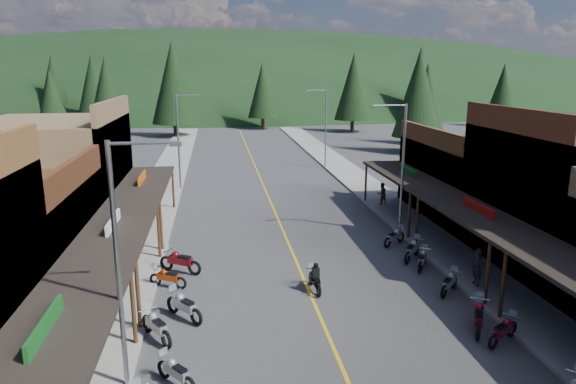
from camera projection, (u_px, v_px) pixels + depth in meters
name	position (u px, v px, depth m)	size (l,w,h in m)	color
ground	(311.00, 295.00, 23.22)	(220.00, 220.00, 0.00)	#38383A
centerline	(267.00, 193.00, 42.47)	(0.15, 90.00, 0.01)	gold
sidewalk_west	(159.00, 195.00, 41.27)	(3.40, 94.00, 0.15)	gray
sidewalk_east	(368.00, 188.00, 43.64)	(3.40, 94.00, 0.15)	gray
shop_west_3	(56.00, 177.00, 31.39)	(10.90, 10.20, 8.20)	brown
shop_east_2	(573.00, 200.00, 25.92)	(10.90, 9.00, 8.20)	#562B19
shop_east_3	(477.00, 180.00, 35.38)	(10.90, 10.20, 6.20)	#4C2D16
streetlight_0	(122.00, 257.00, 15.45)	(2.16, 0.18, 8.00)	gray
streetlight_1	(180.00, 137.00, 42.41)	(2.16, 0.18, 8.00)	gray
streetlight_2	(401.00, 163.00, 30.83)	(2.16, 0.18, 8.00)	gray
streetlight_3	(324.00, 125.00, 52.01)	(2.16, 0.18, 8.00)	gray
ridge_hill	(228.00, 103.00, 153.18)	(310.00, 140.00, 60.00)	black
pine_1	(93.00, 86.00, 85.64)	(5.88, 5.88, 12.50)	black
pine_2	(173.00, 83.00, 75.82)	(6.72, 6.72, 14.00)	black
pine_3	(262.00, 90.00, 85.79)	(5.04, 5.04, 11.00)	black
pine_4	(353.00, 87.00, 81.74)	(5.88, 5.88, 12.50)	black
pine_5	(420.00, 80.00, 95.30)	(6.72, 6.72, 14.00)	black
pine_6	(503.00, 89.00, 89.59)	(5.04, 5.04, 11.00)	black
pine_7	(54.00, 85.00, 90.32)	(5.88, 5.88, 12.50)	black
pine_8	(52.00, 106.00, 57.33)	(4.48, 4.48, 10.00)	black
pine_9	(426.00, 97.00, 68.32)	(4.93, 4.93, 10.80)	black
pine_10	(107.00, 94.00, 67.31)	(5.38, 5.38, 11.60)	black
pine_11	(418.00, 93.00, 60.85)	(5.82, 5.82, 12.40)	black
bike_west_5	(176.00, 371.00, 16.44)	(0.63, 1.90, 1.09)	#939297
bike_west_6	(156.00, 325.00, 19.21)	(0.74, 2.21, 1.26)	#949398
bike_west_7	(184.00, 305.00, 20.85)	(0.74, 2.23, 1.27)	#A2A0A6
bike_west_8	(168.00, 277.00, 23.92)	(0.62, 1.87, 1.07)	#99320A
bike_west_9	(180.00, 260.00, 25.62)	(0.78, 2.33, 1.33)	maroon
bike_east_5	(503.00, 329.00, 19.04)	(0.65, 1.95, 1.11)	maroon
bike_east_6	(479.00, 315.00, 19.96)	(0.75, 2.24, 1.28)	maroon
bike_east_7	(449.00, 282.00, 23.30)	(0.64, 1.92, 1.10)	#939297
bike_east_8	(423.00, 258.00, 26.21)	(0.64, 1.91, 1.09)	gray
bike_east_9	(412.00, 249.00, 27.39)	(0.72, 2.15, 1.23)	#939297
bike_east_10	(394.00, 236.00, 29.71)	(0.63, 1.90, 1.08)	#96979B
rider_on_bike	(315.00, 279.00, 23.58)	(0.76, 1.94, 1.44)	black
pedestrian_east_a	(477.00, 267.00, 23.77)	(0.66, 0.43, 1.80)	#282132
pedestrian_east_b	(382.00, 193.00, 38.08)	(0.80, 0.46, 1.64)	brown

